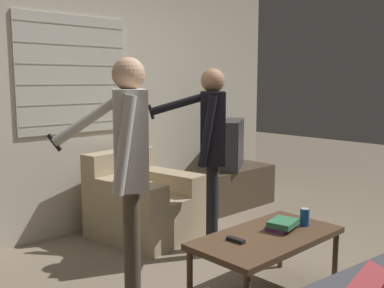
# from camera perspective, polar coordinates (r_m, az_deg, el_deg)

# --- Properties ---
(wall_back) EXTENTS (5.20, 0.08, 2.55)m
(wall_back) POSITION_cam_1_polar(r_m,az_deg,el_deg) (4.52, -13.22, 5.40)
(wall_back) COLOR beige
(wall_back) RESTS_ON ground_plane
(armchair_beige) EXTENTS (0.90, 1.00, 0.80)m
(armchair_beige) POSITION_cam_1_polar(r_m,az_deg,el_deg) (4.35, -6.44, -7.46)
(armchair_beige) COLOR tan
(armchair_beige) RESTS_ON ground_plane
(coffee_table) EXTENTS (1.07, 0.55, 0.45)m
(coffee_table) POSITION_cam_1_polar(r_m,az_deg,el_deg) (3.13, 9.51, -12.04)
(coffee_table) COLOR brown
(coffee_table) RESTS_ON ground_plane
(tv_stand) EXTENTS (1.00, 0.50, 0.46)m
(tv_stand) POSITION_cam_1_polar(r_m,az_deg,el_deg) (5.36, 5.12, -5.39)
(tv_stand) COLOR #4C3D2D
(tv_stand) RESTS_ON ground_plane
(tv) EXTENTS (0.70, 0.58, 0.56)m
(tv) POSITION_cam_1_polar(r_m,az_deg,el_deg) (5.27, 5.16, 0.02)
(tv) COLOR #2D2D33
(tv) RESTS_ON tv_stand
(person_left_standing) EXTENTS (0.53, 0.75, 1.62)m
(person_left_standing) POSITION_cam_1_polar(r_m,az_deg,el_deg) (2.85, -8.09, -1.15)
(person_left_standing) COLOR #4C4233
(person_left_standing) RESTS_ON ground_plane
(person_right_standing) EXTENTS (0.50, 0.81, 1.58)m
(person_right_standing) POSITION_cam_1_polar(r_m,az_deg,el_deg) (3.77, 2.43, 0.75)
(person_right_standing) COLOR black
(person_right_standing) RESTS_ON ground_plane
(book_stack) EXTENTS (0.24, 0.21, 0.07)m
(book_stack) POSITION_cam_1_polar(r_m,az_deg,el_deg) (3.23, 11.38, -9.99)
(book_stack) COLOR #75387F
(book_stack) RESTS_ON coffee_table
(soda_can) EXTENTS (0.07, 0.07, 0.13)m
(soda_can) POSITION_cam_1_polar(r_m,az_deg,el_deg) (3.34, 14.12, -8.99)
(soda_can) COLOR #194C9E
(soda_can) RESTS_ON coffee_table
(spare_remote) EXTENTS (0.05, 0.13, 0.02)m
(spare_remote) POSITION_cam_1_polar(r_m,az_deg,el_deg) (2.97, 5.56, -12.03)
(spare_remote) COLOR black
(spare_remote) RESTS_ON coffee_table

